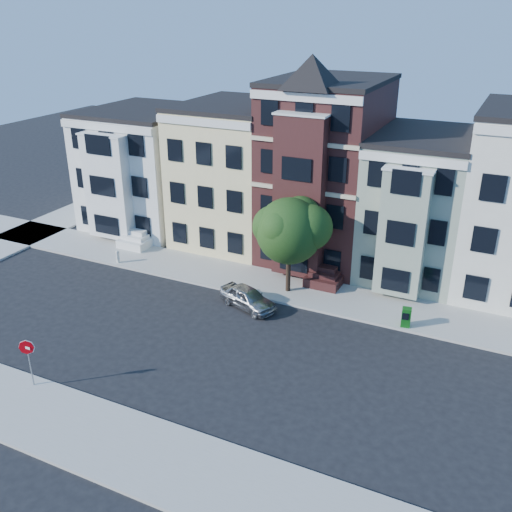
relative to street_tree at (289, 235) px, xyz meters
The scene contains 12 objects.
ground 8.53m from the street_tree, 91.44° to the right, with size 120.00×120.00×0.00m, color black.
far_sidewalk 3.83m from the street_tree, 115.59° to the left, with size 60.00×4.00×0.15m, color #9E9B93.
near_sidewalk 16.06m from the street_tree, 90.70° to the right, with size 60.00×4.00×0.15m, color #9E9B93.
house_white 16.70m from the street_tree, 155.57° to the left, with size 8.00×9.00×9.00m, color white.
house_yellow 10.03m from the street_tree, 136.19° to the left, with size 7.00×9.00×10.00m, color beige.
house_brown 7.22m from the street_tree, 91.59° to the left, with size 7.00×9.00×12.00m, color #371716.
house_green 9.37m from the street_tree, 47.56° to the left, with size 6.00×9.00×9.00m, color gray.
street_tree is the anchor object (origin of this frame).
parked_car 4.51m from the street_tree, 116.78° to the right, with size 1.53×3.81×1.30m, color gray.
newspaper_box 8.31m from the street_tree, ahead, with size 0.51×0.45×1.13m, color #0F5414.
fire_hydrant 12.80m from the street_tree, behind, with size 0.25×0.25×0.72m, color silver.
stop_sign 16.01m from the street_tree, 116.60° to the right, with size 0.76×0.11×2.77m, color #B20008, non-canonical shape.
Camera 1 is at (12.15, -22.04, 16.58)m, focal length 40.00 mm.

